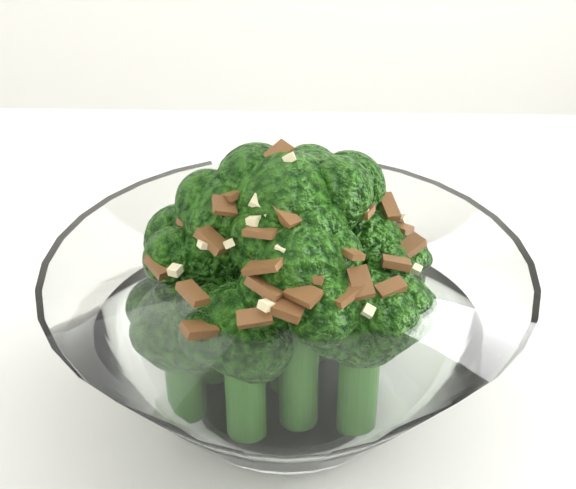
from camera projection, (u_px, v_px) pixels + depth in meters
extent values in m
cylinder|color=white|center=(288.00, 397.00, 0.45)|extent=(0.09, 0.09, 0.01)
cylinder|color=#275C18|center=(288.00, 314.00, 0.42)|extent=(0.02, 0.02, 0.09)
sphere|color=#235D11|center=(288.00, 210.00, 0.39)|extent=(0.05, 0.05, 0.05)
cylinder|color=#275C18|center=(310.00, 293.00, 0.44)|extent=(0.02, 0.02, 0.08)
sphere|color=#235D11|center=(312.00, 201.00, 0.42)|extent=(0.05, 0.05, 0.05)
cylinder|color=#275C18|center=(242.00, 315.00, 0.43)|extent=(0.02, 0.02, 0.08)
sphere|color=#235D11|center=(239.00, 224.00, 0.40)|extent=(0.05, 0.05, 0.05)
cylinder|color=#275C18|center=(299.00, 359.00, 0.41)|extent=(0.02, 0.02, 0.07)
sphere|color=#235D11|center=(300.00, 270.00, 0.38)|extent=(0.05, 0.05, 0.05)
cylinder|color=#275C18|center=(360.00, 329.00, 0.44)|extent=(0.02, 0.02, 0.06)
sphere|color=#235D11|center=(364.00, 258.00, 0.41)|extent=(0.05, 0.05, 0.05)
cylinder|color=#275C18|center=(210.00, 330.00, 0.44)|extent=(0.02, 0.02, 0.06)
sphere|color=#235D11|center=(207.00, 262.00, 0.42)|extent=(0.05, 0.05, 0.05)
cylinder|color=#275C18|center=(358.00, 384.00, 0.41)|extent=(0.02, 0.02, 0.05)
sphere|color=#235D11|center=(362.00, 317.00, 0.39)|extent=(0.05, 0.05, 0.05)
cylinder|color=#275C18|center=(245.00, 393.00, 0.40)|extent=(0.02, 0.02, 0.05)
sphere|color=#235D11|center=(243.00, 328.00, 0.38)|extent=(0.04, 0.04, 0.04)
cylinder|color=#275C18|center=(363.00, 304.00, 0.47)|extent=(0.02, 0.02, 0.04)
sphere|color=#235D11|center=(366.00, 253.00, 0.45)|extent=(0.04, 0.04, 0.04)
cylinder|color=#275C18|center=(185.00, 379.00, 0.42)|extent=(0.02, 0.02, 0.04)
sphere|color=#235D11|center=(181.00, 326.00, 0.40)|extent=(0.04, 0.04, 0.04)
cylinder|color=#275C18|center=(281.00, 294.00, 0.47)|extent=(0.02, 0.02, 0.05)
sphere|color=#235D11|center=(280.00, 242.00, 0.46)|extent=(0.04, 0.04, 0.04)
cylinder|color=#275C18|center=(242.00, 340.00, 0.44)|extent=(0.02, 0.02, 0.05)
sphere|color=#235D11|center=(240.00, 278.00, 0.42)|extent=(0.04, 0.04, 0.04)
cube|color=brown|center=(262.00, 189.00, 0.45)|extent=(0.02, 0.02, 0.01)
cube|color=brown|center=(197.00, 199.00, 0.43)|extent=(0.01, 0.02, 0.01)
cube|color=brown|center=(212.00, 240.00, 0.38)|extent=(0.02, 0.02, 0.01)
cube|color=brown|center=(361.00, 283.00, 0.36)|extent=(0.01, 0.01, 0.01)
cube|color=brown|center=(191.00, 227.00, 0.40)|extent=(0.01, 0.02, 0.01)
cube|color=brown|center=(350.00, 194.00, 0.40)|extent=(0.02, 0.01, 0.01)
cube|color=brown|center=(307.00, 165.00, 0.40)|extent=(0.02, 0.02, 0.01)
cube|color=brown|center=(305.00, 276.00, 0.36)|extent=(0.02, 0.02, 0.01)
cube|color=brown|center=(279.00, 154.00, 0.39)|extent=(0.01, 0.01, 0.01)
cube|color=brown|center=(265.00, 288.00, 0.36)|extent=(0.02, 0.02, 0.01)
cube|color=brown|center=(357.00, 209.00, 0.39)|extent=(0.02, 0.02, 0.00)
cube|color=brown|center=(255.00, 317.00, 0.35)|extent=(0.02, 0.01, 0.01)
cube|color=brown|center=(389.00, 206.00, 0.41)|extent=(0.01, 0.02, 0.01)
cube|color=brown|center=(410.00, 247.00, 0.40)|extent=(0.02, 0.01, 0.01)
cube|color=brown|center=(200.00, 214.00, 0.41)|extent=(0.02, 0.02, 0.01)
cube|color=brown|center=(199.00, 329.00, 0.36)|extent=(0.02, 0.01, 0.01)
cube|color=brown|center=(287.00, 162.00, 0.39)|extent=(0.01, 0.01, 0.01)
cube|color=brown|center=(285.00, 215.00, 0.37)|extent=(0.01, 0.02, 0.01)
cube|color=brown|center=(349.00, 252.00, 0.37)|extent=(0.01, 0.01, 0.01)
cube|color=brown|center=(390.00, 288.00, 0.37)|extent=(0.01, 0.01, 0.01)
cube|color=brown|center=(363.00, 193.00, 0.43)|extent=(0.01, 0.02, 0.01)
cube|color=brown|center=(260.00, 232.00, 0.37)|extent=(0.01, 0.01, 0.01)
cube|color=brown|center=(396.00, 263.00, 0.38)|extent=(0.01, 0.01, 0.01)
cube|color=brown|center=(346.00, 295.00, 0.36)|extent=(0.02, 0.02, 0.01)
cube|color=brown|center=(334.00, 191.00, 0.45)|extent=(0.02, 0.01, 0.01)
cube|color=brown|center=(196.00, 218.00, 0.40)|extent=(0.01, 0.02, 0.01)
cube|color=brown|center=(226.00, 206.00, 0.38)|extent=(0.01, 0.01, 0.01)
cube|color=brown|center=(398.00, 227.00, 0.41)|extent=(0.01, 0.02, 0.01)
cube|color=brown|center=(230.00, 194.00, 0.38)|extent=(0.01, 0.02, 0.01)
cube|color=brown|center=(286.00, 310.00, 0.35)|extent=(0.02, 0.01, 0.01)
cube|color=brown|center=(255.00, 175.00, 0.42)|extent=(0.01, 0.02, 0.01)
cube|color=brown|center=(315.00, 176.00, 0.40)|extent=(0.02, 0.01, 0.01)
cube|color=brown|center=(159.00, 266.00, 0.39)|extent=(0.01, 0.02, 0.01)
cube|color=brown|center=(193.00, 293.00, 0.37)|extent=(0.01, 0.02, 0.01)
cube|color=brown|center=(211.00, 202.00, 0.43)|extent=(0.01, 0.02, 0.01)
cube|color=brown|center=(303.00, 294.00, 0.36)|extent=(0.02, 0.02, 0.01)
cube|color=brown|center=(330.00, 200.00, 0.38)|extent=(0.02, 0.02, 0.01)
cube|color=brown|center=(263.00, 266.00, 0.36)|extent=(0.02, 0.02, 0.01)
cube|color=brown|center=(271.00, 184.00, 0.44)|extent=(0.01, 0.01, 0.01)
cube|color=beige|center=(342.00, 179.00, 0.40)|extent=(0.01, 0.01, 0.01)
cube|color=beige|center=(328.00, 180.00, 0.44)|extent=(0.01, 0.01, 0.01)
cube|color=beige|center=(379.00, 204.00, 0.41)|extent=(0.01, 0.01, 0.00)
cube|color=beige|center=(187.00, 215.00, 0.42)|extent=(0.01, 0.01, 0.00)
cube|color=beige|center=(268.00, 213.00, 0.37)|extent=(0.01, 0.01, 0.01)
cube|color=beige|center=(351.00, 197.00, 0.45)|extent=(0.00, 0.00, 0.00)
cube|color=beige|center=(229.00, 244.00, 0.37)|extent=(0.01, 0.01, 0.01)
cube|color=beige|center=(362.00, 210.00, 0.39)|extent=(0.01, 0.01, 0.00)
cube|color=beige|center=(279.00, 179.00, 0.44)|extent=(0.01, 0.01, 0.01)
cube|color=beige|center=(203.00, 245.00, 0.37)|extent=(0.01, 0.01, 0.00)
cube|color=beige|center=(254.00, 221.00, 0.37)|extent=(0.01, 0.01, 0.01)
cube|color=beige|center=(266.00, 305.00, 0.35)|extent=(0.01, 0.01, 0.01)
cube|color=beige|center=(353.00, 190.00, 0.39)|extent=(0.00, 0.00, 0.00)
cube|color=beige|center=(279.00, 156.00, 0.39)|extent=(0.01, 0.01, 0.00)
cube|color=beige|center=(282.00, 249.00, 0.36)|extent=(0.01, 0.01, 0.00)
cube|color=beige|center=(322.00, 175.00, 0.42)|extent=(0.01, 0.01, 0.00)
cube|color=beige|center=(242.00, 179.00, 0.43)|extent=(0.00, 0.00, 0.00)
cube|color=beige|center=(338.00, 177.00, 0.41)|extent=(0.01, 0.01, 0.00)
cube|color=beige|center=(316.00, 223.00, 0.37)|extent=(0.00, 0.00, 0.00)
cube|color=beige|center=(356.00, 194.00, 0.41)|extent=(0.01, 0.01, 0.00)
cube|color=beige|center=(175.00, 270.00, 0.38)|extent=(0.01, 0.01, 0.00)
cube|color=beige|center=(417.00, 269.00, 0.39)|extent=(0.01, 0.01, 0.00)
cube|color=beige|center=(402.00, 218.00, 0.41)|extent=(0.01, 0.01, 0.00)
cube|color=beige|center=(368.00, 311.00, 0.36)|extent=(0.01, 0.01, 0.01)
cube|color=beige|center=(257.00, 202.00, 0.37)|extent=(0.01, 0.01, 0.01)
cube|color=beige|center=(289.00, 158.00, 0.38)|extent=(0.01, 0.01, 0.01)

